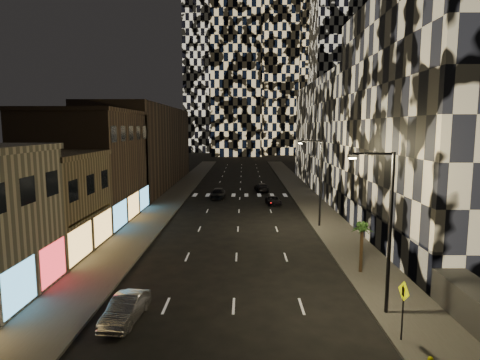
{
  "coord_description": "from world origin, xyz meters",
  "views": [
    {
      "loc": [
        0.59,
        -11.42,
        10.45
      ],
      "look_at": [
        0.27,
        22.36,
        6.0
      ],
      "focal_mm": 30.0,
      "sensor_mm": 36.0,
      "label": 1
    }
  ],
  "objects_px": {
    "ped_sign": "(403,300)",
    "car_dark_oncoming": "(261,187)",
    "streetlight_far": "(318,177)",
    "car_silver_parked": "(126,309)",
    "car_dark_midlane": "(218,193)",
    "streetlight_near": "(386,222)",
    "palm_tree": "(362,231)",
    "car_dark_rightlane": "(274,201)"
  },
  "relations": [
    {
      "from": "car_silver_parked",
      "to": "car_dark_midlane",
      "type": "relative_size",
      "value": 0.89
    },
    {
      "from": "streetlight_near",
      "to": "ped_sign",
      "type": "xyz_separation_m",
      "value": [
        -0.06,
        -2.96,
        -3.16
      ]
    },
    {
      "from": "streetlight_near",
      "to": "streetlight_far",
      "type": "bearing_deg",
      "value": 90.0
    },
    {
      "from": "streetlight_near",
      "to": "streetlight_far",
      "type": "xyz_separation_m",
      "value": [
        0.0,
        20.0,
        0.0
      ]
    },
    {
      "from": "streetlight_near",
      "to": "car_dark_oncoming",
      "type": "bearing_deg",
      "value": 96.37
    },
    {
      "from": "streetlight_far",
      "to": "car_dark_rightlane",
      "type": "height_order",
      "value": "streetlight_far"
    },
    {
      "from": "car_dark_oncoming",
      "to": "ped_sign",
      "type": "height_order",
      "value": "ped_sign"
    },
    {
      "from": "car_dark_midlane",
      "to": "palm_tree",
      "type": "relative_size",
      "value": 1.28
    },
    {
      "from": "streetlight_far",
      "to": "car_silver_parked",
      "type": "relative_size",
      "value": 2.16
    },
    {
      "from": "streetlight_near",
      "to": "car_dark_rightlane",
      "type": "relative_size",
      "value": 2.26
    },
    {
      "from": "streetlight_far",
      "to": "ped_sign",
      "type": "height_order",
      "value": "streetlight_far"
    },
    {
      "from": "car_dark_rightlane",
      "to": "ped_sign",
      "type": "distance_m",
      "value": 35.46
    },
    {
      "from": "streetlight_near",
      "to": "ped_sign",
      "type": "bearing_deg",
      "value": -91.09
    },
    {
      "from": "car_dark_midlane",
      "to": "car_dark_rightlane",
      "type": "bearing_deg",
      "value": -26.97
    },
    {
      "from": "car_silver_parked",
      "to": "ped_sign",
      "type": "height_order",
      "value": "ped_sign"
    },
    {
      "from": "car_dark_midlane",
      "to": "car_dark_rightlane",
      "type": "distance_m",
      "value": 9.12
    },
    {
      "from": "streetlight_near",
      "to": "car_dark_midlane",
      "type": "distance_m",
      "value": 38.93
    },
    {
      "from": "car_dark_midlane",
      "to": "ped_sign",
      "type": "distance_m",
      "value": 41.51
    },
    {
      "from": "streetlight_near",
      "to": "streetlight_far",
      "type": "distance_m",
      "value": 20.0
    },
    {
      "from": "car_dark_midlane",
      "to": "ped_sign",
      "type": "bearing_deg",
      "value": -70.39
    },
    {
      "from": "car_silver_parked",
      "to": "ped_sign",
      "type": "bearing_deg",
      "value": -2.44
    },
    {
      "from": "streetlight_far",
      "to": "car_dark_rightlane",
      "type": "relative_size",
      "value": 2.26
    },
    {
      "from": "car_dark_midlane",
      "to": "streetlight_near",
      "type": "bearing_deg",
      "value": -69.1
    },
    {
      "from": "streetlight_far",
      "to": "ped_sign",
      "type": "distance_m",
      "value": 23.17
    },
    {
      "from": "ped_sign",
      "to": "streetlight_far",
      "type": "bearing_deg",
      "value": 84.42
    },
    {
      "from": "car_dark_oncoming",
      "to": "ped_sign",
      "type": "bearing_deg",
      "value": 89.48
    },
    {
      "from": "streetlight_far",
      "to": "car_dark_midlane",
      "type": "xyz_separation_m",
      "value": [
        -11.56,
        16.9,
        -4.56
      ]
    },
    {
      "from": "palm_tree",
      "to": "ped_sign",
      "type": "bearing_deg",
      "value": -94.3
    },
    {
      "from": "streetlight_far",
      "to": "car_dark_midlane",
      "type": "height_order",
      "value": "streetlight_far"
    },
    {
      "from": "ped_sign",
      "to": "car_dark_oncoming",
      "type": "bearing_deg",
      "value": 90.46
    },
    {
      "from": "car_silver_parked",
      "to": "palm_tree",
      "type": "bearing_deg",
      "value": 31.99
    },
    {
      "from": "streetlight_near",
      "to": "car_dark_rightlane",
      "type": "distance_m",
      "value": 32.84
    },
    {
      "from": "streetlight_near",
      "to": "palm_tree",
      "type": "height_order",
      "value": "streetlight_near"
    },
    {
      "from": "streetlight_far",
      "to": "palm_tree",
      "type": "bearing_deg",
      "value": -87.29
    },
    {
      "from": "streetlight_near",
      "to": "car_dark_midlane",
      "type": "height_order",
      "value": "streetlight_near"
    },
    {
      "from": "ped_sign",
      "to": "palm_tree",
      "type": "distance_m",
      "value": 9.4
    },
    {
      "from": "streetlight_near",
      "to": "car_silver_parked",
      "type": "relative_size",
      "value": 2.16
    },
    {
      "from": "streetlight_near",
      "to": "streetlight_far",
      "type": "height_order",
      "value": "same"
    },
    {
      "from": "car_silver_parked",
      "to": "ped_sign",
      "type": "xyz_separation_m",
      "value": [
        14.1,
        -2.04,
        1.5
      ]
    },
    {
      "from": "car_silver_parked",
      "to": "car_dark_midlane",
      "type": "height_order",
      "value": "car_dark_midlane"
    },
    {
      "from": "car_dark_oncoming",
      "to": "streetlight_near",
      "type": "bearing_deg",
      "value": 89.95
    },
    {
      "from": "car_dark_oncoming",
      "to": "car_dark_rightlane",
      "type": "distance_m",
      "value": 11.3
    }
  ]
}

